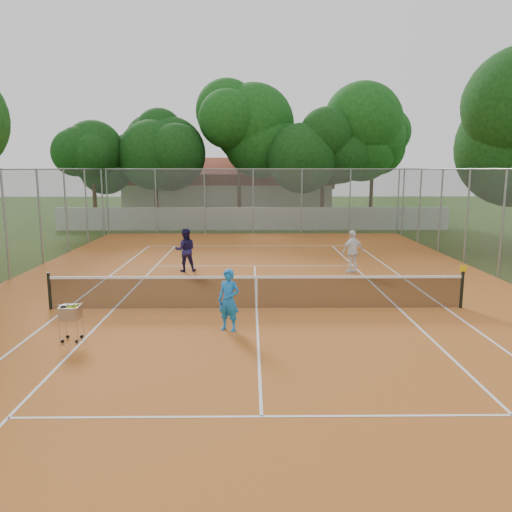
{
  "coord_description": "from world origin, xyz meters",
  "views": [
    {
      "loc": [
        -0.18,
        -13.94,
        4.0
      ],
      "look_at": [
        0.0,
        1.5,
        1.3
      ],
      "focal_mm": 35.0,
      "sensor_mm": 36.0,
      "label": 1
    }
  ],
  "objects_px": {
    "player_far_right": "(353,252)",
    "ball_hopper": "(71,322)",
    "player_far_left": "(185,250)",
    "tennis_net": "(257,292)",
    "player_near": "(229,300)",
    "clubhouse": "(229,190)"
  },
  "relations": [
    {
      "from": "player_far_right",
      "to": "ball_hopper",
      "type": "xyz_separation_m",
      "value": [
        -8.15,
        -7.75,
        -0.37
      ]
    },
    {
      "from": "player_far_left",
      "to": "player_far_right",
      "type": "xyz_separation_m",
      "value": [
        6.51,
        -0.34,
        -0.02
      ]
    },
    {
      "from": "tennis_net",
      "to": "player_near",
      "type": "relative_size",
      "value": 7.63
    },
    {
      "from": "player_near",
      "to": "clubhouse",
      "type": "bearing_deg",
      "value": 117.36
    },
    {
      "from": "clubhouse",
      "to": "player_near",
      "type": "relative_size",
      "value": 10.53
    },
    {
      "from": "player_near",
      "to": "player_far_left",
      "type": "xyz_separation_m",
      "value": [
        -2.01,
        7.33,
        0.07
      ]
    },
    {
      "from": "clubhouse",
      "to": "ball_hopper",
      "type": "xyz_separation_m",
      "value": [
        -2.36,
        -31.72,
        -1.72
      ]
    },
    {
      "from": "tennis_net",
      "to": "clubhouse",
      "type": "bearing_deg",
      "value": 93.95
    },
    {
      "from": "clubhouse",
      "to": "player_near",
      "type": "xyz_separation_m",
      "value": [
        1.28,
        -30.96,
        -1.4
      ]
    },
    {
      "from": "ball_hopper",
      "to": "tennis_net",
      "type": "bearing_deg",
      "value": 40.65
    },
    {
      "from": "player_far_left",
      "to": "player_far_right",
      "type": "bearing_deg",
      "value": 169.4
    },
    {
      "from": "player_far_left",
      "to": "ball_hopper",
      "type": "distance_m",
      "value": 8.26
    },
    {
      "from": "tennis_net",
      "to": "player_far_right",
      "type": "relative_size",
      "value": 7.16
    },
    {
      "from": "ball_hopper",
      "to": "player_near",
      "type": "bearing_deg",
      "value": 20.43
    },
    {
      "from": "clubhouse",
      "to": "ball_hopper",
      "type": "bearing_deg",
      "value": -94.26
    },
    {
      "from": "player_near",
      "to": "player_far_right",
      "type": "height_order",
      "value": "player_far_right"
    },
    {
      "from": "tennis_net",
      "to": "player_far_right",
      "type": "distance_m",
      "value": 6.3
    },
    {
      "from": "tennis_net",
      "to": "player_far_right",
      "type": "bearing_deg",
      "value": 53.04
    },
    {
      "from": "tennis_net",
      "to": "ball_hopper",
      "type": "distance_m",
      "value": 5.14
    },
    {
      "from": "player_far_right",
      "to": "tennis_net",
      "type": "bearing_deg",
      "value": 28.84
    },
    {
      "from": "player_near",
      "to": "player_far_right",
      "type": "xyz_separation_m",
      "value": [
        4.5,
        6.99,
        0.05
      ]
    },
    {
      "from": "ball_hopper",
      "to": "clubhouse",
      "type": "bearing_deg",
      "value": 94.44
    }
  ]
}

